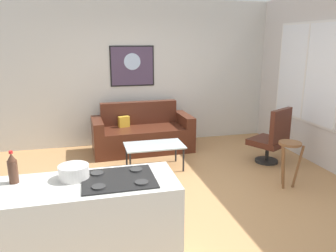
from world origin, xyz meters
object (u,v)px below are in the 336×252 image
armchair (273,138)px  bar_stool (289,153)px  soda_bottle (13,169)px  couch (142,135)px  mixing_bowl (74,172)px  coffee_table (154,147)px  wall_painting (132,66)px

armchair → bar_stool: bearing=-107.8°
soda_bottle → couch: bearing=63.4°
bar_stool → mixing_bowl: mixing_bowl is taller
coffee_table → bar_stool: bearing=-34.0°
mixing_bowl → wall_painting: bearing=74.4°
soda_bottle → mixing_bowl: (0.47, -0.04, -0.07)m
mixing_bowl → couch: bearing=70.8°
couch → wall_painting: wall_painting is taller
coffee_table → bar_stool: 2.04m
bar_stool → wall_painting: (-1.80, 2.62, 1.04)m
couch → bar_stool: couch is taller
soda_bottle → mixing_bowl: soda_bottle is taller
mixing_bowl → wall_painting: wall_painting is taller
armchair → soda_bottle: size_ratio=3.50×
armchair → bar_stool: armchair is taller
couch → soda_bottle: size_ratio=6.78×
couch → armchair: size_ratio=1.94×
couch → coffee_table: 0.97m
mixing_bowl → armchair: bearing=32.6°
coffee_table → mixing_bowl: size_ratio=3.72×
bar_stool → mixing_bowl: bearing=-158.6°
bar_stool → soda_bottle: bearing=-162.0°
bar_stool → soda_bottle: soda_bottle is taller
coffee_table → soda_bottle: (-1.62, -2.21, 0.65)m
couch → mixing_bowl: bearing=-109.2°
couch → bar_stool: size_ratio=2.80×
couch → coffee_table: bearing=-88.1°
couch → armchair: bearing=-31.3°
coffee_table → wall_painting: 1.90m
soda_bottle → wall_painting: (1.51, 3.70, 0.53)m
wall_painting → coffee_table: bearing=-85.7°
wall_painting → mixing_bowl: bearing=-105.6°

